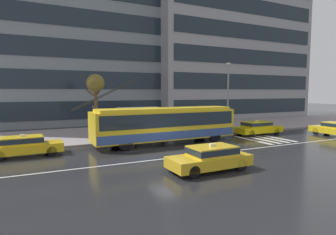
# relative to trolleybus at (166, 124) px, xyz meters

# --- Properties ---
(ground_plane) EXTENTS (160.00, 160.00, 0.00)m
(ground_plane) POSITION_rel_trolleybus_xyz_m (-1.26, -3.32, -1.56)
(ground_plane) COLOR #242528
(sidewalk_slab) EXTENTS (80.00, 10.00, 0.14)m
(sidewalk_slab) POSITION_rel_trolleybus_xyz_m (-1.26, 6.60, -1.49)
(sidewalk_slab) COLOR gray
(sidewalk_slab) RESTS_ON ground_plane
(crosswalk_stripe_edge_near) EXTENTS (0.44, 4.40, 0.01)m
(crosswalk_stripe_edge_near) POSITION_rel_trolleybus_xyz_m (7.18, -1.86, -1.55)
(crosswalk_stripe_edge_near) COLOR beige
(crosswalk_stripe_edge_near) RESTS_ON ground_plane
(crosswalk_stripe_inner_a) EXTENTS (0.44, 4.40, 0.01)m
(crosswalk_stripe_inner_a) POSITION_rel_trolleybus_xyz_m (8.08, -1.86, -1.55)
(crosswalk_stripe_inner_a) COLOR beige
(crosswalk_stripe_inner_a) RESTS_ON ground_plane
(crosswalk_stripe_center) EXTENTS (0.44, 4.40, 0.01)m
(crosswalk_stripe_center) POSITION_rel_trolleybus_xyz_m (8.98, -1.86, -1.55)
(crosswalk_stripe_center) COLOR beige
(crosswalk_stripe_center) RESTS_ON ground_plane
(crosswalk_stripe_inner_b) EXTENTS (0.44, 4.40, 0.01)m
(crosswalk_stripe_inner_b) POSITION_rel_trolleybus_xyz_m (9.88, -1.86, -1.55)
(crosswalk_stripe_inner_b) COLOR beige
(crosswalk_stripe_inner_b) RESTS_ON ground_plane
(lane_centre_line) EXTENTS (72.00, 0.14, 0.01)m
(lane_centre_line) POSITION_rel_trolleybus_xyz_m (-1.26, -4.52, -1.55)
(lane_centre_line) COLOR silver
(lane_centre_line) RESTS_ON ground_plane
(trolleybus) EXTENTS (12.74, 2.73, 5.06)m
(trolleybus) POSITION_rel_trolleybus_xyz_m (0.00, 0.00, 0.00)
(trolleybus) COLOR yellow
(trolleybus) RESTS_ON ground_plane
(taxi_oncoming_near) EXTENTS (4.38, 1.89, 1.39)m
(taxi_oncoming_near) POSITION_rel_trolleybus_xyz_m (-1.16, -7.79, -0.85)
(taxi_oncoming_near) COLOR gold
(taxi_oncoming_near) RESTS_ON ground_plane
(taxi_ahead_of_bus) EXTENTS (4.68, 1.84, 1.39)m
(taxi_ahead_of_bus) POSITION_rel_trolleybus_xyz_m (9.73, 0.29, -0.85)
(taxi_ahead_of_bus) COLOR yellow
(taxi_ahead_of_bus) RESTS_ON ground_plane
(taxi_queued_behind_bus) EXTENTS (4.42, 1.88, 1.39)m
(taxi_queued_behind_bus) POSITION_rel_trolleybus_xyz_m (-9.89, -0.01, -0.86)
(taxi_queued_behind_bus) COLOR yellow
(taxi_queued_behind_bus) RESTS_ON ground_plane
(bus_shelter) EXTENTS (3.75, 1.68, 2.56)m
(bus_shelter) POSITION_rel_trolleybus_xyz_m (-0.98, 3.38, 0.50)
(bus_shelter) COLOR gray
(bus_shelter) RESTS_ON sidewalk_slab
(pedestrian_at_shelter) EXTENTS (0.45, 0.45, 1.61)m
(pedestrian_at_shelter) POSITION_rel_trolleybus_xyz_m (-1.68, 2.45, -0.46)
(pedestrian_at_shelter) COLOR black
(pedestrian_at_shelter) RESTS_ON sidewalk_slab
(pedestrian_approaching_curb) EXTENTS (1.52, 1.52, 2.03)m
(pedestrian_approaching_curb) POSITION_rel_trolleybus_xyz_m (0.85, 2.17, 0.24)
(pedestrian_approaching_curb) COLOR #474644
(pedestrian_approaching_curb) RESTS_ON sidewalk_slab
(street_lamp) EXTENTS (0.60, 0.32, 6.72)m
(street_lamp) POSITION_rel_trolleybus_xyz_m (7.93, 2.53, 2.56)
(street_lamp) COLOR gray
(street_lamp) RESTS_ON sidewalk_slab
(street_tree_bare) EXTENTS (1.60, 1.62, 5.42)m
(street_tree_bare) POSITION_rel_trolleybus_xyz_m (-4.47, 4.60, 2.97)
(street_tree_bare) COLOR brown
(street_tree_bare) RESTS_ON sidewalk_slab
(office_tower_corner_left) EXTENTS (26.60, 12.43, 28.46)m
(office_tower_corner_left) POSITION_rel_trolleybus_xyz_m (-5.79, 20.07, 12.68)
(office_tower_corner_left) COLOR gray
(office_tower_corner_left) RESTS_ON ground_plane
(office_tower_corner_right) EXTENTS (25.91, 14.41, 21.65)m
(office_tower_corner_right) POSITION_rel_trolleybus_xyz_m (18.70, 18.80, 9.28)
(office_tower_corner_right) COLOR #97969A
(office_tower_corner_right) RESTS_ON ground_plane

